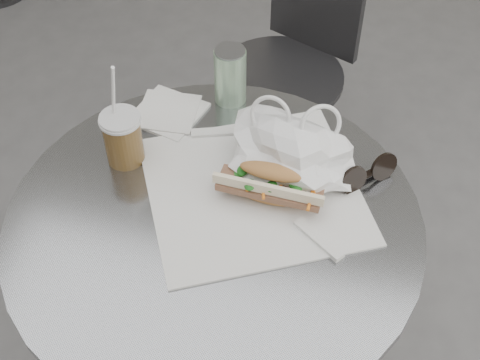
% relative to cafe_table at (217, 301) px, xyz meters
% --- Properties ---
extents(cafe_table, '(0.76, 0.76, 0.74)m').
position_rel_cafe_table_xyz_m(cafe_table, '(0.00, 0.00, 0.00)').
color(cafe_table, slate).
rests_on(cafe_table, ground).
extents(chair_far, '(0.39, 0.42, 0.71)m').
position_rel_cafe_table_xyz_m(chair_far, '(-0.02, 0.82, -0.15)').
color(chair_far, '#313134').
rests_on(chair_far, ground).
extents(sandwich_paper, '(0.51, 0.50, 0.00)m').
position_rel_cafe_table_xyz_m(sandwich_paper, '(0.05, 0.08, 0.28)').
color(sandwich_paper, white).
rests_on(sandwich_paper, cafe_table).
extents(banh_mi, '(0.24, 0.10, 0.08)m').
position_rel_cafe_table_xyz_m(banh_mi, '(0.09, 0.07, 0.32)').
color(banh_mi, '#BE7C48').
rests_on(banh_mi, sandwich_paper).
extents(iced_coffee, '(0.08, 0.08, 0.23)m').
position_rel_cafe_table_xyz_m(iced_coffee, '(-0.21, 0.10, 0.33)').
color(iced_coffee, brown).
rests_on(iced_coffee, cafe_table).
extents(sunglasses, '(0.11, 0.11, 0.06)m').
position_rel_cafe_table_xyz_m(sunglasses, '(0.25, 0.16, 0.30)').
color(sunglasses, black).
rests_on(sunglasses, cafe_table).
extents(plastic_bag, '(0.25, 0.21, 0.11)m').
position_rel_cafe_table_xyz_m(plastic_bag, '(0.11, 0.15, 0.33)').
color(plastic_bag, white).
rests_on(plastic_bag, cafe_table).
extents(napkin_stack, '(0.16, 0.16, 0.01)m').
position_rel_cafe_table_xyz_m(napkin_stack, '(-0.17, 0.25, 0.28)').
color(napkin_stack, white).
rests_on(napkin_stack, cafe_table).
extents(drink_can, '(0.07, 0.07, 0.13)m').
position_rel_cafe_table_xyz_m(drink_can, '(-0.06, 0.33, 0.34)').
color(drink_can, '#5A9A60').
rests_on(drink_can, cafe_table).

